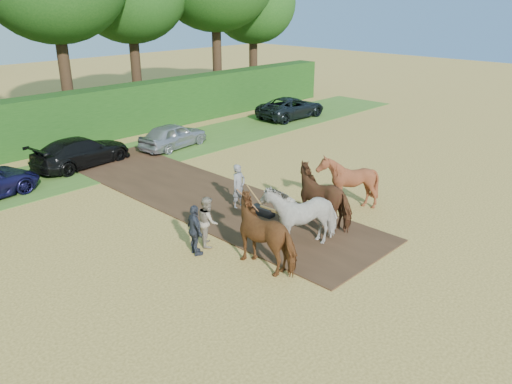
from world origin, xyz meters
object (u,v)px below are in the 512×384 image
object	(u,v)px
spectator_far	(195,230)
plough_team	(311,204)
spectator_near	(208,221)
parked_cars	(134,144)

from	to	relation	value
spectator_far	plough_team	xyz separation A→B (m)	(4.01, -1.64, 0.22)
spectator_near	spectator_far	xyz separation A→B (m)	(-0.77, -0.25, 0.00)
spectator_near	parked_cars	distance (m)	11.29
spectator_near	parked_cars	size ratio (longest dim) A/B	0.06
spectator_near	plough_team	size ratio (longest dim) A/B	0.24
spectator_near	spectator_far	size ratio (longest dim) A/B	1.00
spectator_far	parked_cars	bearing A→B (deg)	-7.20
spectator_far	parked_cars	xyz separation A→B (m)	(4.72, 10.83, -0.16)
parked_cars	spectator_near	bearing A→B (deg)	-110.45
plough_team	spectator_far	bearing A→B (deg)	157.80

